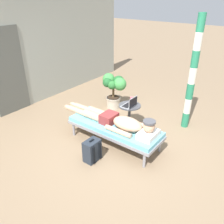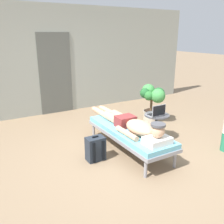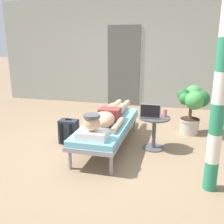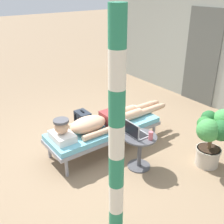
{
  "view_description": "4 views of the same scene",
  "coord_description": "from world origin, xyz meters",
  "views": [
    {
      "loc": [
        -3.08,
        -2.23,
        2.7
      ],
      "look_at": [
        0.07,
        0.15,
        0.68
      ],
      "focal_mm": 37.73,
      "sensor_mm": 36.0,
      "label": 1
    },
    {
      "loc": [
        -2.21,
        -3.21,
        2.0
      ],
      "look_at": [
        -0.12,
        0.35,
        0.69
      ],
      "focal_mm": 39.47,
      "sensor_mm": 36.0,
      "label": 2
    },
    {
      "loc": [
        1.13,
        -3.62,
        1.66
      ],
      "look_at": [
        0.2,
        -0.1,
        0.64
      ],
      "focal_mm": 41.1,
      "sensor_mm": 36.0,
      "label": 3
    },
    {
      "loc": [
        3.25,
        -2.08,
        2.51
      ],
      "look_at": [
        0.12,
        0.21,
        0.64
      ],
      "focal_mm": 43.86,
      "sensor_mm": 36.0,
      "label": 4
    }
  ],
  "objects": [
    {
      "name": "ground_plane",
      "position": [
        0.0,
        0.0,
        0.0
      ],
      "size": [
        40.0,
        40.0,
        0.0
      ],
      "primitive_type": "plane",
      "color": "#8C7256"
    },
    {
      "name": "house_wall_back",
      "position": [
        0.08,
        3.03,
        1.35
      ],
      "size": [
        7.6,
        0.2,
        2.7
      ],
      "primitive_type": "cube",
      "color": "#999E93",
      "rests_on": "ground"
    },
    {
      "name": "house_door_panel",
      "position": [
        -0.29,
        2.92,
        1.02
      ],
      "size": [
        0.84,
        0.03,
        2.04
      ],
      "primitive_type": "cube",
      "color": "#545651",
      "rests_on": "ground"
    },
    {
      "name": "lounge_chair",
      "position": [
        0.08,
        0.09,
        0.35
      ],
      "size": [
        0.67,
        1.89,
        0.42
      ],
      "color": "gray",
      "rests_on": "ground"
    },
    {
      "name": "person_reclining",
      "position": [
        0.08,
        0.03,
        0.52
      ],
      "size": [
        0.53,
        2.17,
        0.33
      ],
      "color": "white",
      "rests_on": "lounge_chair"
    },
    {
      "name": "side_table",
      "position": [
        0.8,
        0.22,
        0.36
      ],
      "size": [
        0.48,
        0.48,
        0.52
      ],
      "color": "#4C4C51",
      "rests_on": "ground"
    },
    {
      "name": "laptop",
      "position": [
        0.74,
        0.17,
        0.58
      ],
      "size": [
        0.31,
        0.24,
        0.23
      ],
      "color": "#A5A8AD",
      "rests_on": "side_table"
    },
    {
      "name": "drink_glass",
      "position": [
        0.95,
        0.27,
        0.58
      ],
      "size": [
        0.06,
        0.06,
        0.12
      ],
      "primitive_type": "cylinder",
      "color": "#D86672",
      "rests_on": "side_table"
    },
    {
      "name": "backpack",
      "position": [
        -0.59,
        0.09,
        0.2
      ],
      "size": [
        0.3,
        0.26,
        0.42
      ],
      "color": "#262D38",
      "rests_on": "ground"
    },
    {
      "name": "potted_plant",
      "position": [
        1.39,
        1.07,
        0.55
      ],
      "size": [
        0.56,
        0.67,
        0.88
      ],
      "color": "#BFB29E",
      "rests_on": "ground"
    },
    {
      "name": "porch_post",
      "position": [
        1.55,
        -0.78,
        1.19
      ],
      "size": [
        0.15,
        0.15,
        2.37
      ],
      "color": "#267F59",
      "rests_on": "ground"
    }
  ]
}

